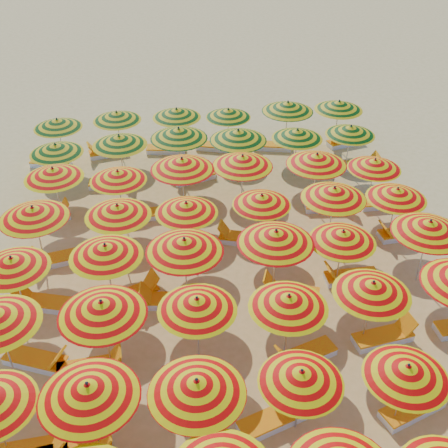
{
  "coord_description": "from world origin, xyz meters",
  "views": [
    {
      "loc": [
        -1.56,
        -14.0,
        11.82
      ],
      "look_at": [
        0.0,
        0.5,
        1.6
      ],
      "focal_mm": 45.0,
      "sensor_mm": 36.0,
      "label": 1
    }
  ],
  "objects_px": {
    "umbrella_46": "(288,107)",
    "lounger_23": "(47,218)",
    "umbrella_23": "(429,227)",
    "lounger_28": "(193,177)",
    "lounger_12": "(384,336)",
    "lounger_33": "(217,146)",
    "umbrella_19": "(106,251)",
    "lounger_11": "(304,355)",
    "umbrella_22": "(343,236)",
    "umbrella_39": "(238,135)",
    "lounger_19": "(60,258)",
    "lounger_24": "(137,215)",
    "umbrella_21": "(276,237)",
    "umbrella_9": "(301,377)",
    "lounger_9": "(37,360)",
    "lounger_27": "(112,183)",
    "umbrella_30": "(53,173)",
    "lounger_20": "(173,250)",
    "umbrella_13": "(102,308)",
    "umbrella_16": "(373,288)",
    "lounger_31": "(108,152)",
    "umbrella_8": "(197,387)",
    "lounger_30": "(52,162)",
    "umbrella_28": "(334,193)",
    "lounger_14": "(44,303)",
    "umbrella_42": "(57,123)",
    "umbrella_15": "(289,301)",
    "umbrella_37": "(119,140)",
    "lounger_29": "(358,165)",
    "beachgoer_b": "(273,225)",
    "umbrella_38": "(179,133)",
    "umbrella_47": "(339,105)",
    "umbrella_26": "(186,208)",
    "umbrella_43": "(117,116)",
    "umbrella_32": "(182,164)",
    "umbrella_31": "(118,176)",
    "umbrella_10": "(407,371)",
    "lounger_7": "(414,407)",
    "lounger_6": "(274,419)",
    "lounger_17": "(290,292)",
    "lounger_18": "(350,277)",
    "umbrella_36": "(56,149)",
    "lounger_32": "(167,149)",
    "lounger_10": "(91,368)",
    "umbrella_27": "(262,200)",
    "lounger_22": "(401,233)",
    "lounger_34": "(271,146)",
    "lounger_21": "(242,238)",
    "umbrella_24": "(33,213)",
    "umbrella_25": "(118,210)",
    "umbrella_33": "(242,161)",
    "umbrella_34": "(317,159)"
  },
  "relations": [
    {
      "from": "umbrella_46",
      "to": "lounger_31",
      "type": "height_order",
      "value": "umbrella_46"
    },
    {
      "from": "umbrella_23",
      "to": "umbrella_43",
      "type": "height_order",
      "value": "umbrella_23"
    },
    {
      "from": "umbrella_8",
      "to": "lounger_30",
      "type": "height_order",
      "value": "umbrella_8"
    },
    {
      "from": "umbrella_23",
      "to": "lounger_28",
      "type": "relative_size",
      "value": 1.6
    },
    {
      "from": "umbrella_36",
      "to": "lounger_11",
      "type": "height_order",
      "value": "umbrella_36"
    },
    {
      "from": "lounger_18",
      "to": "lounger_22",
      "type": "xyz_separation_m",
      "value": [
        2.48,
        2.1,
        0.0
      ]
    },
    {
      "from": "lounger_10",
      "to": "lounger_22",
      "type": "distance_m",
      "value": 11.52
    },
    {
      "from": "umbrella_32",
      "to": "umbrella_46",
      "type": "distance_m",
      "value": 6.7
    },
    {
      "from": "umbrella_8",
      "to": "umbrella_43",
      "type": "xyz_separation_m",
      "value": [
        -2.42,
        14.62,
        -0.13
      ]
    },
    {
      "from": "lounger_12",
      "to": "lounger_33",
      "type": "height_order",
      "value": "same"
    },
    {
      "from": "umbrella_28",
      "to": "lounger_14",
      "type": "height_order",
      "value": "umbrella_28"
    },
    {
      "from": "umbrella_21",
      "to": "umbrella_9",
      "type": "bearing_deg",
      "value": -93.61
    },
    {
      "from": "umbrella_32",
      "to": "umbrella_38",
      "type": "bearing_deg",
      "value": 90.29
    },
    {
      "from": "lounger_7",
      "to": "lounger_34",
      "type": "height_order",
      "value": "same"
    },
    {
      "from": "umbrella_28",
      "to": "umbrella_31",
      "type": "height_order",
      "value": "umbrella_28"
    },
    {
      "from": "lounger_9",
      "to": "lounger_27",
      "type": "bearing_deg",
      "value": 102.59
    },
    {
      "from": "lounger_29",
      "to": "umbrella_24",
      "type": "bearing_deg",
      "value": -156.63
    },
    {
      "from": "lounger_7",
      "to": "lounger_29",
      "type": "height_order",
      "value": "same"
    },
    {
      "from": "lounger_17",
      "to": "lounger_32",
      "type": "relative_size",
      "value": 1.02
    },
    {
      "from": "lounger_33",
      "to": "umbrella_13",
      "type": "bearing_deg",
      "value": -92.66
    },
    {
      "from": "umbrella_27",
      "to": "lounger_23",
      "type": "distance_m",
      "value": 8.07
    },
    {
      "from": "umbrella_36",
      "to": "lounger_32",
      "type": "relative_size",
      "value": 1.37
    },
    {
      "from": "umbrella_16",
      "to": "lounger_31",
      "type": "distance_m",
      "value": 14.43
    },
    {
      "from": "umbrella_24",
      "to": "umbrella_25",
      "type": "distance_m",
      "value": 2.6
    },
    {
      "from": "umbrella_47",
      "to": "lounger_29",
      "type": "distance_m",
      "value": 2.86
    },
    {
      "from": "umbrella_37",
      "to": "beachgoer_b",
      "type": "xyz_separation_m",
      "value": [
        5.32,
        -4.45,
        -1.31
      ]
    },
    {
      "from": "lounger_11",
      "to": "umbrella_42",
      "type": "bearing_deg",
      "value": -77.4
    },
    {
      "from": "umbrella_36",
      "to": "lounger_31",
      "type": "relative_size",
      "value": 1.35
    },
    {
      "from": "umbrella_15",
      "to": "umbrella_30",
      "type": "xyz_separation_m",
      "value": [
        -6.93,
        7.37,
        0.01
      ]
    },
    {
      "from": "umbrella_32",
      "to": "lounger_18",
      "type": "distance_m",
      "value": 7.01
    },
    {
      "from": "umbrella_19",
      "to": "lounger_11",
      "type": "relative_size",
      "value": 1.32
    },
    {
      "from": "umbrella_13",
      "to": "lounger_12",
      "type": "bearing_deg",
      "value": 0.73
    },
    {
      "from": "umbrella_10",
      "to": "umbrella_13",
      "type": "bearing_deg",
      "value": 159.94
    },
    {
      "from": "umbrella_43",
      "to": "lounger_21",
      "type": "bearing_deg",
      "value": -56.92
    },
    {
      "from": "umbrella_37",
      "to": "lounger_29",
      "type": "xyz_separation_m",
      "value": [
        9.87,
        0.29,
        -1.85
      ]
    },
    {
      "from": "umbrella_46",
      "to": "lounger_23",
      "type": "xyz_separation_m",
      "value": [
        -9.82,
        -4.65,
        -1.93
      ]
    },
    {
      "from": "umbrella_30",
      "to": "lounger_20",
      "type": "distance_m",
      "value": 5.12
    },
    {
      "from": "umbrella_22",
      "to": "umbrella_39",
      "type": "xyz_separation_m",
      "value": [
        -2.29,
        6.69,
        0.19
      ]
    },
    {
      "from": "umbrella_43",
      "to": "lounger_7",
      "type": "xyz_separation_m",
      "value": [
        7.76,
        -14.3,
        -1.76
      ]
    },
    {
      "from": "lounger_19",
      "to": "lounger_24",
      "type": "height_order",
      "value": "same"
    },
    {
      "from": "lounger_12",
      "to": "lounger_33",
      "type": "distance_m",
      "value": 12.62
    },
    {
      "from": "umbrella_10",
      "to": "umbrella_39",
      "type": "bearing_deg",
      "value": 101.14
    },
    {
      "from": "umbrella_26",
      "to": "lounger_28",
      "type": "bearing_deg",
      "value": 84.46
    },
    {
      "from": "lounger_6",
      "to": "lounger_10",
      "type": "height_order",
      "value": "same"
    },
    {
      "from": "umbrella_38",
      "to": "umbrella_47",
      "type": "bearing_deg",
      "value": 17.95
    },
    {
      "from": "umbrella_31",
      "to": "umbrella_43",
      "type": "xyz_separation_m",
      "value": [
        -0.28,
        5.04,
        0.02
      ]
    },
    {
      "from": "lounger_18",
      "to": "lounger_20",
      "type": "relative_size",
      "value": 0.99
    },
    {
      "from": "umbrella_38",
      "to": "umbrella_37",
      "type": "bearing_deg",
      "value": -176.69
    },
    {
      "from": "umbrella_33",
      "to": "umbrella_34",
      "type": "distance_m",
      "value": 2.7
    },
    {
      "from": "lounger_6",
      "to": "lounger_17",
      "type": "xyz_separation_m",
      "value": [
        1.31,
        4.46,
        0.0
      ]
    }
  ]
}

